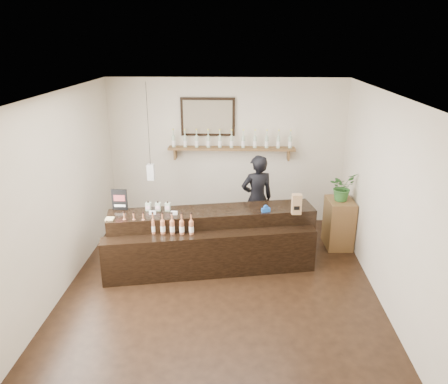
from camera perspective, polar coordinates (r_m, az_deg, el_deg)
ground at (r=6.67m, az=-0.46°, el=-11.92°), size 5.00×5.00×0.00m
room_shell at (r=5.96m, az=-0.50°, el=2.18°), size 5.00×5.00×5.00m
back_wall_decor at (r=8.25m, az=-0.78°, el=7.47°), size 2.66×0.96×1.69m
counter at (r=6.98m, az=-1.64°, el=-6.41°), size 3.30×1.47×1.06m
promo_sign at (r=7.04m, az=-13.48°, el=-0.98°), size 0.25×0.03×0.34m
paper_bag at (r=6.79m, az=9.46°, el=-1.57°), size 0.15×0.12×0.32m
tape_dispenser at (r=6.84m, az=5.49°, el=-2.26°), size 0.14×0.09×0.11m
side_cabinet at (r=7.88m, az=14.74°, el=-3.95°), size 0.46×0.61×0.86m
potted_plant at (r=7.65m, az=15.17°, el=0.65°), size 0.57×0.56×0.48m
shopkeeper at (r=7.69m, az=4.34°, el=-0.16°), size 0.75×0.61×1.80m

